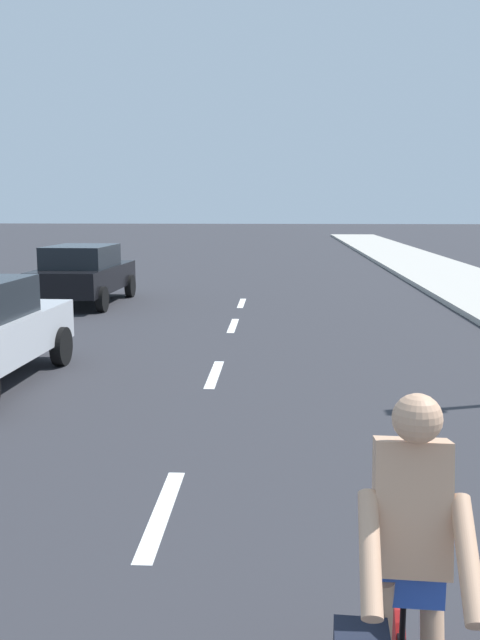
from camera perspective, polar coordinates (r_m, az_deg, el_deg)
The scene contains 7 objects.
ground_plane at distance 18.30m, azimuth 0.05°, elevation 1.15°, with size 160.00×160.00×0.00m, color #2D2D33.
lane_stripe_2 at distance 6.28m, azimuth -6.41°, elevation -15.33°, with size 0.16×1.80×0.01m, color white.
lane_stripe_3 at distance 10.97m, azimuth -2.09°, elevation -4.43°, with size 0.16×1.80×0.01m, color white.
lane_stripe_4 at distance 15.33m, azimuth -0.57°, elevation -0.45°, with size 0.16×1.80×0.01m, color white.
lane_stripe_5 at distance 18.82m, azimuth 0.13°, elevation 1.39°, with size 0.16×1.80×0.01m, color white.
cyclist at distance 3.46m, azimuth 12.90°, elevation -22.15°, with size 0.63×1.71×1.82m.
parked_car_black at distance 19.06m, azimuth -12.66°, elevation 3.79°, with size 2.06×4.26×1.57m.
Camera 1 is at (0.99, 1.92, 2.63)m, focal length 39.19 mm.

